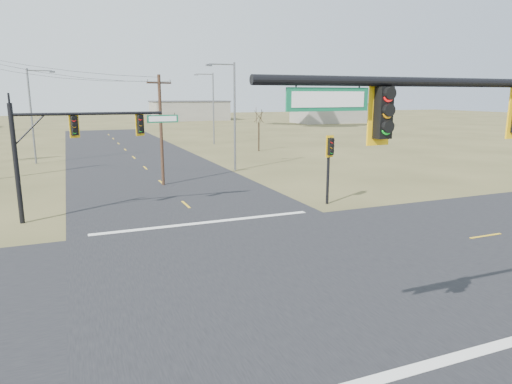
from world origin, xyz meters
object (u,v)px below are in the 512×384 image
bare_tree_c (259,115)px  pedestal_signal_ne (330,154)px  utility_pole_near (161,128)px  mast_arm_far (79,135)px  streetlight_b (212,105)px  streetlight_c (33,111)px  streetlight_a (232,111)px

bare_tree_c → pedestal_signal_ne: bearing=-103.8°
pedestal_signal_ne → utility_pole_near: utility_pole_near is taller
mast_arm_far → utility_pole_near: utility_pole_near is taller
mast_arm_far → streetlight_b: streetlight_b is taller
mast_arm_far → streetlight_c: (-3.53, 23.75, 0.60)m
streetlight_a → streetlight_b: (4.99, 22.72, 0.10)m
utility_pole_near → streetlight_b: 29.87m
streetlight_c → streetlight_a: bearing=-46.4°
bare_tree_c → mast_arm_far: bearing=-130.0°
utility_pole_near → pedestal_signal_ne: bearing=-50.7°
streetlight_b → pedestal_signal_ne: bearing=-72.2°
utility_pole_near → bare_tree_c: utility_pole_near is taller
utility_pole_near → bare_tree_c: (15.22, 17.43, 0.05)m
pedestal_signal_ne → utility_pole_near: (-8.42, 10.28, 1.13)m
utility_pole_near → streetlight_c: size_ratio=0.89×
bare_tree_c → streetlight_c: bearing=-176.7°
mast_arm_far → streetlight_c: streetlight_c is taller
pedestal_signal_ne → streetlight_b: bearing=77.2°
streetlight_a → bare_tree_c: 15.22m
utility_pole_near → bare_tree_c: size_ratio=1.48×
utility_pole_near → streetlight_c: (-9.48, 16.00, 0.90)m
mast_arm_far → streetlight_c: bearing=73.8°
streetlight_a → bare_tree_c: bearing=45.7°
streetlight_a → streetlight_b: streetlight_b is taller
utility_pole_near → streetlight_b: (12.26, 27.21, 1.15)m
mast_arm_far → streetlight_b: (18.21, 34.97, 0.85)m
streetlight_b → bare_tree_c: 10.28m
streetlight_b → streetlight_c: streetlight_b is taller
utility_pole_near → bare_tree_c: bearing=48.9°
pedestal_signal_ne → streetlight_a: 14.98m
mast_arm_far → bare_tree_c: 32.90m
mast_arm_far → streetlight_b: bearing=37.8°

